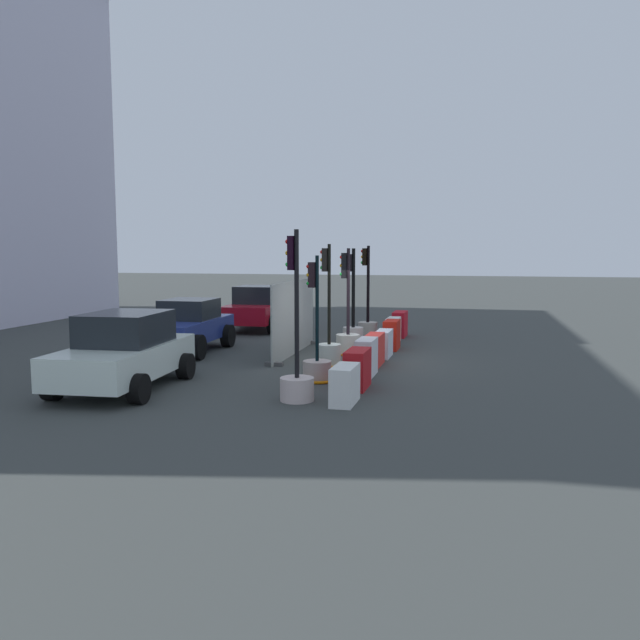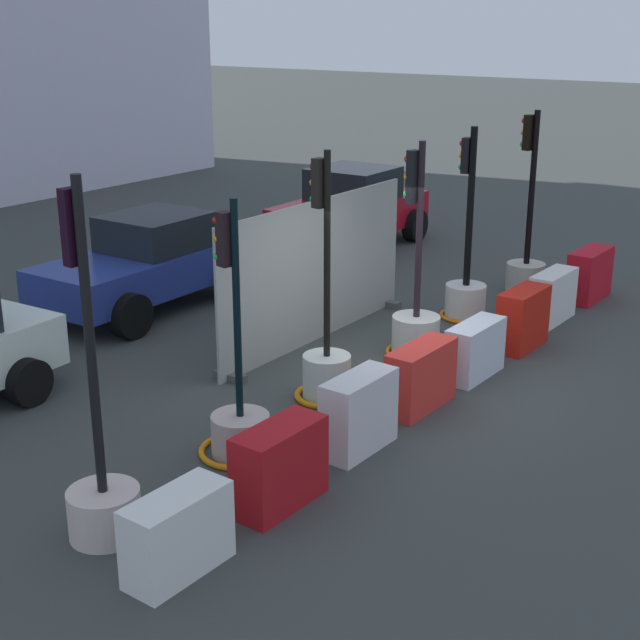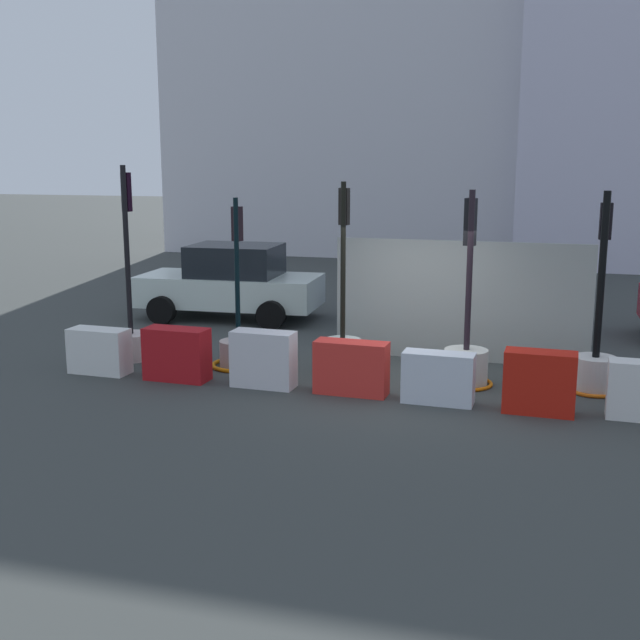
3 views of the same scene
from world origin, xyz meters
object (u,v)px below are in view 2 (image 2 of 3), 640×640
Objects in this scene: construction_barrier_0 at (178,534)px; construction_barrier_4 at (475,350)px; construction_barrier_7 at (589,275)px; car_blue_estate at (148,263)px; traffic_light_4 at (466,287)px; construction_barrier_2 at (359,413)px; traffic_light_0 at (102,484)px; traffic_light_5 at (526,259)px; car_red_compact at (351,208)px; construction_barrier_5 at (523,319)px; construction_barrier_3 at (421,377)px; traffic_light_1 at (240,422)px; construction_barrier_1 at (280,466)px; traffic_light_2 at (326,364)px; construction_barrier_6 at (552,297)px; traffic_light_3 at (416,322)px.

construction_barrier_0 is 0.97× the size of construction_barrier_4.
construction_barrier_7 is 0.28× the size of car_blue_estate.
construction_barrier_2 is (-5.10, -1.23, -0.06)m from traffic_light_4.
traffic_light_0 is 1.08× the size of traffic_light_5.
traffic_light_5 is 0.84× the size of car_red_compact.
car_red_compact is at bearing 55.94° from construction_barrier_5.
construction_barrier_3 is at bearing 179.04° from construction_barrier_7.
construction_barrier_5 is at bearing -1.81° from construction_barrier_2.
traffic_light_1 is at bearing -153.48° from car_red_compact.
car_blue_estate is (-4.71, 4.83, 0.19)m from traffic_light_5.
construction_barrier_0 is 8.04m from car_blue_estate.
construction_barrier_7 is at bearing -0.35° from construction_barrier_1.
traffic_light_4 is at bearing 10.84° from construction_barrier_1.
construction_barrier_4 is at bearing -0.54° from construction_barrier_1.
traffic_light_0 is at bearing -178.25° from traffic_light_1.
car_blue_estate is (3.31, 4.84, 0.39)m from traffic_light_1.
traffic_light_2 is 2.96× the size of construction_barrier_6.
traffic_light_2 is 1.24m from construction_barrier_3.
construction_barrier_2 is at bearing -50.62° from traffic_light_1.
car_blue_estate is at bearing 42.23° from traffic_light_0.
car_blue_estate reaches higher than construction_barrier_4.
traffic_light_0 is at bearing -157.68° from car_red_compact.
traffic_light_3 is (2.11, -0.13, 0.02)m from traffic_light_2.
traffic_light_5 is 3.11m from construction_barrier_5.
construction_barrier_4 is at bearing -178.88° from construction_barrier_6.
traffic_light_3 is 1.95m from construction_barrier_3.
construction_barrier_5 is at bearing -13.00° from traffic_light_1.
construction_barrier_7 is (4.16, -1.13, -0.04)m from traffic_light_3.
traffic_light_1 reaches higher than construction_barrier_7.
construction_barrier_4 is 1.47m from construction_barrier_5.
traffic_light_3 is 2.93× the size of construction_barrier_4.
traffic_light_3 is 3.05× the size of construction_barrier_2.
traffic_light_1 is at bearing 1.75° from traffic_light_0.
construction_barrier_7 is (2.17, -1.32, -0.06)m from traffic_light_4.
traffic_light_3 is 4.31m from construction_barrier_7.
traffic_light_2 reaches higher than car_blue_estate.
traffic_light_0 is 8.77m from construction_barrier_6.
traffic_light_3 is 2.81× the size of construction_barrier_7.
construction_barrier_5 is at bearing -157.33° from traffic_light_5.
traffic_light_5 is 3.02× the size of construction_barrier_4.
construction_barrier_2 is at bearing 178.19° from construction_barrier_5.
construction_barrier_7 is at bearing -0.35° from construction_barrier_0.
car_red_compact is (5.01, 4.50, 0.33)m from traffic_light_3.
car_blue_estate reaches higher than construction_barrier_2.
traffic_light_2 is at bearing -179.03° from traffic_light_4.
construction_barrier_7 is at bearing -98.61° from car_red_compact.
car_blue_estate reaches higher than construction_barrier_1.
construction_barrier_0 is at bearing -179.57° from construction_barrier_2.
car_blue_estate is at bearing 119.70° from traffic_light_4.
traffic_light_3 is 1.00× the size of traffic_light_4.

